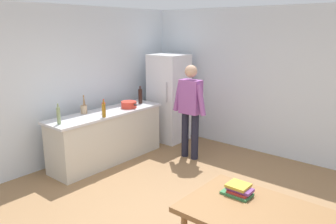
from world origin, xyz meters
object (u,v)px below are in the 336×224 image
Objects in this scene: person at (190,106)px; book_stack at (239,190)px; utensil_jar at (84,109)px; bottle_sauce_red at (104,107)px; refrigerator at (169,98)px; bottle_oil_amber at (104,110)px; dining_table at (263,221)px; cooking_pot at (129,105)px; bottle_wine_dark at (140,96)px; bottle_vinegar_tall at (59,116)px.

book_stack is (2.02, -1.99, -0.18)m from person.
bottle_sauce_red is at bearing 45.89° from utensil_jar.
refrigerator is at bearing 149.77° from person.
bottle_sauce_red is (-1.02, -1.12, 0.02)m from person.
book_stack is (3.28, -0.63, -0.18)m from utensil_jar.
bottle_sauce_red is 0.84× the size of book_stack.
bottle_sauce_red is at bearing -92.36° from refrigerator.
dining_table is at bearing -15.04° from bottle_oil_amber.
refrigerator is 3.91m from book_stack.
refrigerator is 5.62× the size of utensil_jar.
bottle_wine_dark reaches higher than cooking_pot.
person is 5.31× the size of utensil_jar.
bottle_sauce_red is (0.23, 0.24, 0.02)m from utensil_jar.
person is at bearing 135.52° from book_stack.
cooking_pot is at bearing -76.31° from bottle_wine_dark.
bottle_vinegar_tall reaches higher than book_stack.
cooking_pot is at bearing 154.75° from dining_table.
bottle_wine_dark reaches higher than dining_table.
bottle_sauce_red is at bearing -132.36° from person.
person is at bearing 58.48° from bottle_oil_amber.
book_stack is (-0.33, 0.16, 0.13)m from dining_table.
bottle_wine_dark reaches higher than bottle_oil_amber.
utensil_jar is at bearing 111.32° from bottle_vinegar_tall.
refrigerator is 6.31× the size of book_stack.
bottle_oil_amber is 0.73m from bottle_vinegar_tall.
utensil_jar is 0.69m from bottle_vinegar_tall.
utensil_jar reaches higher than bottle_oil_amber.
person reaches higher than bottle_vinegar_tall.
bottle_oil_amber is (-0.80, -1.30, 0.04)m from person.
bottle_vinegar_tall is at bearing -88.29° from bottle_wine_dark.
bottle_sauce_red is at bearing 164.05° from book_stack.
bottle_oil_amber is at bearing 73.74° from bottle_vinegar_tall.
book_stack is at bearing -44.48° from person.
dining_table is 3.38m from bottle_vinegar_tall.
person is 1.08m from bottle_wine_dark.
cooking_pot is 1.25× the size of utensil_jar.
bottle_oil_amber is 2.91m from book_stack.
bottle_vinegar_tall is (-1.00, -2.00, 0.06)m from person.
bottle_wine_dark is at bearing -170.04° from person.
refrigerator is 1.29× the size of dining_table.
person reaches higher than utensil_jar.
dining_table is at bearing -25.25° from cooking_pot.
bottle_wine_dark is (-0.10, 0.40, 0.09)m from cooking_pot.
utensil_jar is at bearing -172.67° from bottle_oil_amber.
bottle_vinegar_tall is 3.04m from book_stack.
bottle_vinegar_tall is at bearing -91.18° from refrigerator.
person is 1.51m from bottle_sauce_red.
bottle_oil_amber is (0.46, 0.06, 0.04)m from utensil_jar.
bottle_oil_amber is at bearing -39.66° from bottle_sauce_red.
bottle_vinegar_tall reaches higher than dining_table.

